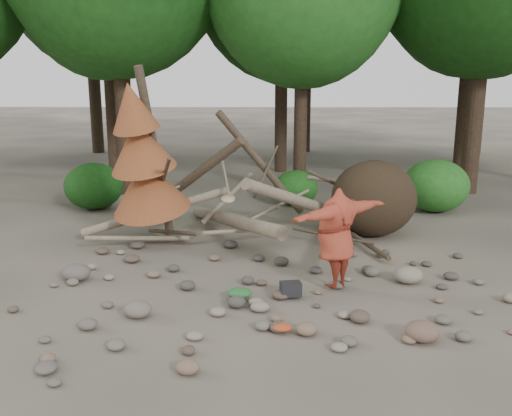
{
  "coord_description": "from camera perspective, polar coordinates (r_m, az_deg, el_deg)",
  "views": [
    {
      "loc": [
        -0.26,
        -10.06,
        4.17
      ],
      "look_at": [
        -0.4,
        1.5,
        1.4
      ],
      "focal_mm": 40.0,
      "sensor_mm": 36.0,
      "label": 1
    }
  ],
  "objects": [
    {
      "name": "boulder_front_left",
      "position": [
        10.27,
        -11.76,
        -9.88
      ],
      "size": [
        0.5,
        0.45,
        0.3
      ],
      "primitive_type": "ellipsoid",
      "color": "#6D655B",
      "rests_on": "ground"
    },
    {
      "name": "dead_conifer",
      "position": [
        13.88,
        -11.22,
        4.69
      ],
      "size": [
        2.06,
        2.16,
        4.35
      ],
      "color": "#4C3F30",
      "rests_on": "ground"
    },
    {
      "name": "bush_right",
      "position": [
        18.16,
        17.53,
        2.15
      ],
      "size": [
        2.0,
        2.0,
        1.6
      ],
      "primitive_type": "ellipsoid",
      "color": "#296F22",
      "rests_on": "ground"
    },
    {
      "name": "deadfall_pile",
      "position": [
        14.83,
        9.52,
        0.75
      ],
      "size": [
        8.55,
        5.24,
        3.3
      ],
      "color": "#332619",
      "rests_on": "ground"
    },
    {
      "name": "backpack",
      "position": [
        10.87,
        3.48,
        -8.36
      ],
      "size": [
        0.42,
        0.32,
        0.26
      ],
      "primitive_type": "cube",
      "rotation": [
        0.0,
        0.0,
        0.17
      ],
      "color": "black",
      "rests_on": "ground"
    },
    {
      "name": "boulder_front_right",
      "position": [
        9.6,
        16.29,
        -11.74
      ],
      "size": [
        0.55,
        0.5,
        0.33
      ],
      "primitive_type": "ellipsoid",
      "color": "brown",
      "rests_on": "ground"
    },
    {
      "name": "bush_mid",
      "position": [
        18.25,
        4.01,
        2.03
      ],
      "size": [
        1.4,
        1.4,
        1.12
      ],
      "primitive_type": "ellipsoid",
      "color": "#205E1B",
      "rests_on": "ground"
    },
    {
      "name": "cloth_green",
      "position": [
        10.8,
        -1.65,
        -8.73
      ],
      "size": [
        0.47,
        0.39,
        0.17
      ],
      "primitive_type": "ellipsoid",
      "color": "#27612C",
      "rests_on": "ground"
    },
    {
      "name": "ground",
      "position": [
        10.89,
        2.04,
        -9.05
      ],
      "size": [
        120.0,
        120.0,
        0.0
      ],
      "primitive_type": "plane",
      "color": "#514C44",
      "rests_on": "ground"
    },
    {
      "name": "boulder_mid_left",
      "position": [
        12.28,
        -17.54,
        -6.15
      ],
      "size": [
        0.59,
        0.53,
        0.35
      ],
      "primitive_type": "ellipsoid",
      "color": "#615852",
      "rests_on": "ground"
    },
    {
      "name": "cloth_orange",
      "position": [
        9.53,
        2.63,
        -12.09
      ],
      "size": [
        0.33,
        0.27,
        0.12
      ],
      "primitive_type": "ellipsoid",
      "color": "#AA3E1D",
      "rests_on": "ground"
    },
    {
      "name": "bush_left",
      "position": [
        18.36,
        -15.92,
        2.12
      ],
      "size": [
        1.8,
        1.8,
        1.44
      ],
      "primitive_type": "ellipsoid",
      "color": "#174A13",
      "rests_on": "ground"
    },
    {
      "name": "boulder_mid_right",
      "position": [
        11.99,
        14.97,
        -6.47
      ],
      "size": [
        0.57,
        0.52,
        0.34
      ],
      "primitive_type": "ellipsoid",
      "color": "gray",
      "rests_on": "ground"
    },
    {
      "name": "frisbee_thrower",
      "position": [
        11.06,
        8.02,
        -2.97
      ],
      "size": [
        3.42,
        1.99,
        1.97
      ],
      "color": "#9A3522",
      "rests_on": "ground"
    }
  ]
}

